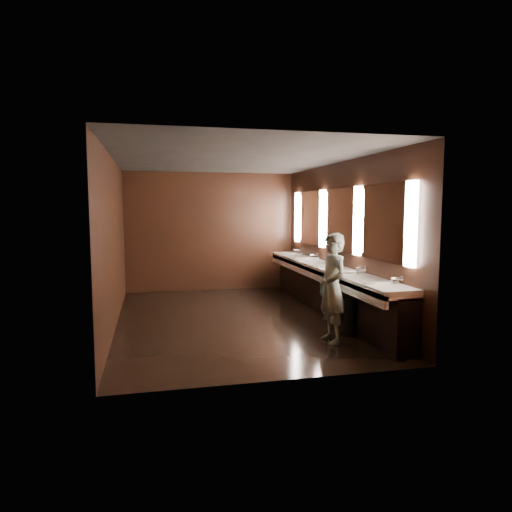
{
  "coord_description": "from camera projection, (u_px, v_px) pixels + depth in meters",
  "views": [
    {
      "loc": [
        -1.41,
        -7.84,
        1.96
      ],
      "look_at": [
        0.41,
        0.0,
        1.12
      ],
      "focal_mm": 32.0,
      "sensor_mm": 36.0,
      "label": 1
    }
  ],
  "objects": [
    {
      "name": "trash_bin",
      "position": [
        348.0,
        316.0,
        7.11
      ],
      "size": [
        0.45,
        0.45,
        0.58
      ],
      "primitive_type": "cylinder",
      "rotation": [
        0.0,
        0.0,
        0.23
      ],
      "color": "black",
      "rests_on": "floor"
    },
    {
      "name": "sink_counter",
      "position": [
        328.0,
        287.0,
        8.47
      ],
      "size": [
        0.55,
        5.4,
        1.01
      ],
      "color": "black",
      "rests_on": "floor"
    },
    {
      "name": "wall_front",
      "position": [
        281.0,
        259.0,
        5.06
      ],
      "size": [
        4.0,
        0.02,
        2.8
      ],
      "primitive_type": "cube",
      "color": "black",
      "rests_on": "floor"
    },
    {
      "name": "person",
      "position": [
        332.0,
        288.0,
        6.63
      ],
      "size": [
        0.44,
        0.62,
        1.61
      ],
      "primitive_type": "imported",
      "rotation": [
        0.0,
        0.0,
        -1.48
      ],
      "color": "#88BFCB",
      "rests_on": "floor"
    },
    {
      "name": "wall_right",
      "position": [
        340.0,
        239.0,
        8.42
      ],
      "size": [
        0.02,
        6.0,
        2.8
      ],
      "primitive_type": "cube",
      "color": "black",
      "rests_on": "floor"
    },
    {
      "name": "wall_back",
      "position": [
        211.0,
        232.0,
        10.88
      ],
      "size": [
        4.0,
        0.02,
        2.8
      ],
      "primitive_type": "cube",
      "color": "black",
      "rests_on": "floor"
    },
    {
      "name": "floor",
      "position": [
        234.0,
        319.0,
        8.12
      ],
      "size": [
        6.0,
        6.0,
        0.0
      ],
      "primitive_type": "plane",
      "color": "black",
      "rests_on": "ground"
    },
    {
      "name": "mirror_band",
      "position": [
        339.0,
        220.0,
        8.38
      ],
      "size": [
        0.06,
        5.03,
        1.15
      ],
      "color": "#FFE2D3",
      "rests_on": "wall_right"
    },
    {
      "name": "ceiling",
      "position": [
        233.0,
        159.0,
        7.82
      ],
      "size": [
        4.0,
        6.0,
        0.02
      ],
      "primitive_type": "cube",
      "color": "#2D2D2B",
      "rests_on": "wall_back"
    },
    {
      "name": "wall_left",
      "position": [
        114.0,
        242.0,
        7.52
      ],
      "size": [
        0.02,
        6.0,
        2.8
      ],
      "primitive_type": "cube",
      "color": "black",
      "rests_on": "floor"
    }
  ]
}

